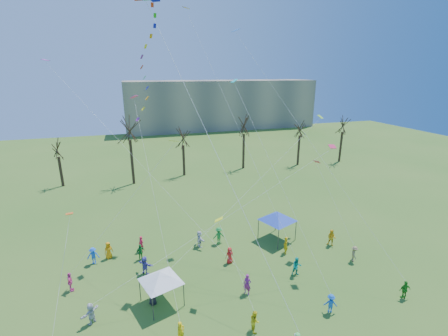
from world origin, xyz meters
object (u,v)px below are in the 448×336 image
object	(u,v)px
distant_building	(221,104)
canopy_tent_blue	(278,216)
canopy_tent_white	(161,277)
big_box_kite	(151,65)

from	to	relation	value
distant_building	canopy_tent_blue	xyz separation A→B (m)	(-14.61, -70.30, -4.69)
canopy_tent_white	big_box_kite	bearing A→B (deg)	69.59
canopy_tent_white	canopy_tent_blue	xyz separation A→B (m)	(13.21, 6.38, 0.30)
big_box_kite	canopy_tent_blue	size ratio (longest dim) A/B	5.81
distant_building	big_box_kite	size ratio (longest dim) A/B	2.53
big_box_kite	canopy_tent_blue	xyz separation A→B (m)	(12.78, 5.20, -15.36)
distant_building	canopy_tent_white	size ratio (longest dim) A/B	15.98
canopy_tent_blue	distant_building	bearing A→B (deg)	78.26
big_box_kite	canopy_tent_blue	bearing A→B (deg)	22.16
distant_building	canopy_tent_blue	world-z (taller)	distant_building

